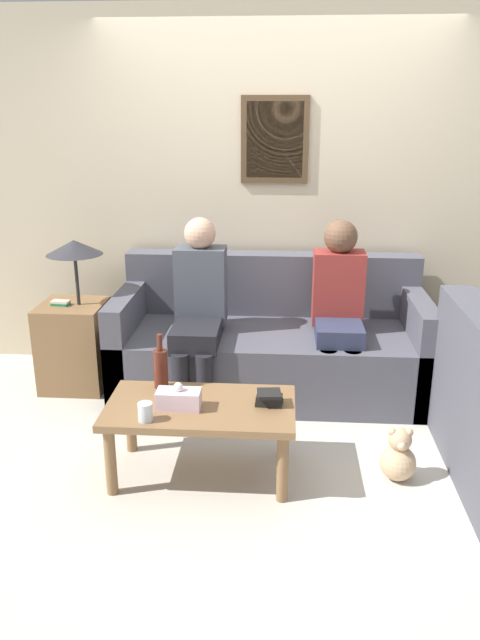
{
  "coord_description": "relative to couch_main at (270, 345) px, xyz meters",
  "views": [
    {
      "loc": [
        0.08,
        -3.58,
        1.91
      ],
      "look_at": [
        -0.17,
        -0.06,
        0.71
      ],
      "focal_mm": 35.0,
      "sensor_mm": 36.0,
      "label": 1
    }
  ],
  "objects": [
    {
      "name": "drinking_glass",
      "position": [
        -0.6,
        -1.37,
        0.15
      ],
      "size": [
        0.08,
        0.08,
        0.1
      ],
      "color": "silver",
      "rests_on": "coffee_table"
    },
    {
      "name": "teddy_bear",
      "position": [
        0.72,
        -1.15,
        -0.18
      ],
      "size": [
        0.2,
        0.2,
        0.31
      ],
      "color": "tan",
      "rests_on": "ground_plane"
    },
    {
      "name": "wall_back",
      "position": [
        0.0,
        0.49,
        0.99
      ],
      "size": [
        9.0,
        0.08,
        2.6
      ],
      "color": "beige",
      "rests_on": "ground_plane"
    },
    {
      "name": "wine_bottle",
      "position": [
        -0.59,
        -0.96,
        0.22
      ],
      "size": [
        0.08,
        0.08,
        0.32
      ],
      "color": "#562319",
      "rests_on": "coffee_table"
    },
    {
      "name": "person_left",
      "position": [
        -0.48,
        -0.21,
        0.35
      ],
      "size": [
        0.34,
        0.65,
        1.23
      ],
      "color": "black",
      "rests_on": "ground_plane"
    },
    {
      "name": "tissue_box",
      "position": [
        -0.45,
        -1.22,
        0.16
      ],
      "size": [
        0.23,
        0.12,
        0.15
      ],
      "color": "silver",
      "rests_on": "coffee_table"
    },
    {
      "name": "book_stack",
      "position": [
        0.02,
        -1.15,
        0.14
      ],
      "size": [
        0.15,
        0.13,
        0.07
      ],
      "color": "black",
      "rests_on": "coffee_table"
    },
    {
      "name": "side_table_with_lamp",
      "position": [
        -1.39,
        -0.08,
        0.07
      ],
      "size": [
        0.47,
        0.45,
        1.07
      ],
      "color": "olive",
      "rests_on": "ground_plane"
    },
    {
      "name": "couch_main",
      "position": [
        0.0,
        0.0,
        0.0
      ],
      "size": [
        2.14,
        0.94,
        0.91
      ],
      "color": "#4C4C56",
      "rests_on": "ground_plane"
    },
    {
      "name": "person_right",
      "position": [
        0.45,
        -0.13,
        0.36
      ],
      "size": [
        0.34,
        0.58,
        1.22
      ],
      "color": "#2D334C",
      "rests_on": "ground_plane"
    },
    {
      "name": "coffee_table",
      "position": [
        -0.34,
        -1.17,
        0.04
      ],
      "size": [
        1.0,
        0.56,
        0.42
      ],
      "color": "olive",
      "rests_on": "ground_plane"
    },
    {
      "name": "ground_plane",
      "position": [
        0.0,
        -0.55,
        -0.32
      ],
      "size": [
        16.0,
        16.0,
        0.0
      ],
      "primitive_type": "plane",
      "color": "beige"
    }
  ]
}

